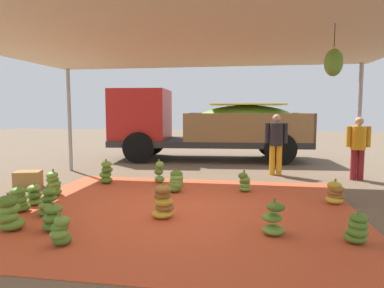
{
  "coord_description": "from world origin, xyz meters",
  "views": [
    {
      "loc": [
        1.11,
        -5.57,
        1.71
      ],
      "look_at": [
        -0.05,
        1.56,
        0.99
      ],
      "focal_mm": 31.93,
      "sensor_mm": 36.0,
      "label": 1
    }
  ],
  "objects_px": {
    "banana_bunch_4": "(9,214)",
    "worker_0": "(276,140)",
    "banana_bunch_1": "(274,220)",
    "banana_bunch_13": "(35,196)",
    "banana_bunch_0": "(54,184)",
    "banana_bunch_14": "(53,219)",
    "banana_bunch_10": "(335,193)",
    "banana_bunch_2": "(357,229)",
    "banana_bunch_11": "(163,202)",
    "worker_1": "(358,144)",
    "banana_bunch_12": "(48,203)",
    "banana_bunch_8": "(106,173)",
    "banana_bunch_6": "(61,231)",
    "cargo_truck_main": "(203,124)",
    "banana_bunch_3": "(245,183)",
    "banana_bunch_9": "(18,200)",
    "banana_bunch_5": "(159,173)",
    "crate_0": "(28,180)",
    "banana_bunch_7": "(176,182)"
  },
  "relations": [
    {
      "from": "banana_bunch_11",
      "to": "worker_0",
      "type": "distance_m",
      "value": 4.55
    },
    {
      "from": "banana_bunch_4",
      "to": "banana_bunch_7",
      "type": "relative_size",
      "value": 1.11
    },
    {
      "from": "banana_bunch_10",
      "to": "banana_bunch_2",
      "type": "bearing_deg",
      "value": -95.69
    },
    {
      "from": "banana_bunch_2",
      "to": "banana_bunch_4",
      "type": "bearing_deg",
      "value": -176.34
    },
    {
      "from": "banana_bunch_7",
      "to": "cargo_truck_main",
      "type": "height_order",
      "value": "cargo_truck_main"
    },
    {
      "from": "banana_bunch_0",
      "to": "banana_bunch_14",
      "type": "distance_m",
      "value": 2.15
    },
    {
      "from": "banana_bunch_8",
      "to": "banana_bunch_10",
      "type": "relative_size",
      "value": 1.23
    },
    {
      "from": "banana_bunch_1",
      "to": "banana_bunch_13",
      "type": "bearing_deg",
      "value": 168.98
    },
    {
      "from": "banana_bunch_8",
      "to": "crate_0",
      "type": "xyz_separation_m",
      "value": [
        -1.52,
        -0.68,
        -0.07
      ]
    },
    {
      "from": "banana_bunch_4",
      "to": "crate_0",
      "type": "height_order",
      "value": "banana_bunch_4"
    },
    {
      "from": "banana_bunch_2",
      "to": "worker_1",
      "type": "distance_m",
      "value": 4.48
    },
    {
      "from": "banana_bunch_6",
      "to": "banana_bunch_9",
      "type": "relative_size",
      "value": 0.89
    },
    {
      "from": "banana_bunch_7",
      "to": "banana_bunch_13",
      "type": "bearing_deg",
      "value": -149.62
    },
    {
      "from": "banana_bunch_3",
      "to": "worker_0",
      "type": "xyz_separation_m",
      "value": [
        0.79,
        2.06,
        0.73
      ]
    },
    {
      "from": "banana_bunch_5",
      "to": "banana_bunch_6",
      "type": "relative_size",
      "value": 1.33
    },
    {
      "from": "worker_1",
      "to": "banana_bunch_6",
      "type": "bearing_deg",
      "value": -135.4
    },
    {
      "from": "worker_0",
      "to": "banana_bunch_1",
      "type": "bearing_deg",
      "value": -94.81
    },
    {
      "from": "banana_bunch_10",
      "to": "banana_bunch_4",
      "type": "bearing_deg",
      "value": -155.89
    },
    {
      "from": "banana_bunch_4",
      "to": "banana_bunch_13",
      "type": "bearing_deg",
      "value": 109.37
    },
    {
      "from": "banana_bunch_9",
      "to": "worker_1",
      "type": "xyz_separation_m",
      "value": [
        6.42,
        3.71,
        0.69
      ]
    },
    {
      "from": "banana_bunch_1",
      "to": "worker_0",
      "type": "height_order",
      "value": "worker_0"
    },
    {
      "from": "banana_bunch_1",
      "to": "crate_0",
      "type": "xyz_separation_m",
      "value": [
        -5.1,
        2.03,
        -0.03
      ]
    },
    {
      "from": "banana_bunch_4",
      "to": "worker_1",
      "type": "bearing_deg",
      "value": 37.3
    },
    {
      "from": "banana_bunch_11",
      "to": "banana_bunch_2",
      "type": "bearing_deg",
      "value": -12.59
    },
    {
      "from": "banana_bunch_1",
      "to": "banana_bunch_11",
      "type": "relative_size",
      "value": 0.87
    },
    {
      "from": "banana_bunch_10",
      "to": "crate_0",
      "type": "relative_size",
      "value": 0.86
    },
    {
      "from": "banana_bunch_4",
      "to": "worker_0",
      "type": "bearing_deg",
      "value": 50.44
    },
    {
      "from": "banana_bunch_7",
      "to": "banana_bunch_10",
      "type": "bearing_deg",
      "value": -7.54
    },
    {
      "from": "banana_bunch_8",
      "to": "banana_bunch_9",
      "type": "height_order",
      "value": "banana_bunch_8"
    },
    {
      "from": "banana_bunch_3",
      "to": "banana_bunch_12",
      "type": "relative_size",
      "value": 0.91
    },
    {
      "from": "banana_bunch_5",
      "to": "banana_bunch_2",
      "type": "bearing_deg",
      "value": -42.4
    },
    {
      "from": "banana_bunch_10",
      "to": "banana_bunch_0",
      "type": "bearing_deg",
      "value": -177.39
    },
    {
      "from": "banana_bunch_4",
      "to": "banana_bunch_12",
      "type": "relative_size",
      "value": 1.07
    },
    {
      "from": "banana_bunch_2",
      "to": "banana_bunch_3",
      "type": "height_order",
      "value": "banana_bunch_3"
    },
    {
      "from": "banana_bunch_4",
      "to": "banana_bunch_5",
      "type": "relative_size",
      "value": 0.98
    },
    {
      "from": "cargo_truck_main",
      "to": "banana_bunch_1",
      "type": "bearing_deg",
      "value": -74.98
    },
    {
      "from": "banana_bunch_5",
      "to": "banana_bunch_9",
      "type": "bearing_deg",
      "value": -123.98
    },
    {
      "from": "banana_bunch_3",
      "to": "banana_bunch_6",
      "type": "height_order",
      "value": "banana_bunch_3"
    },
    {
      "from": "banana_bunch_12",
      "to": "banana_bunch_4",
      "type": "bearing_deg",
      "value": -101.39
    },
    {
      "from": "crate_0",
      "to": "banana_bunch_0",
      "type": "bearing_deg",
      "value": -29.64
    },
    {
      "from": "banana_bunch_2",
      "to": "worker_0",
      "type": "relative_size",
      "value": 0.28
    },
    {
      "from": "banana_bunch_0",
      "to": "banana_bunch_2",
      "type": "bearing_deg",
      "value": -17.53
    },
    {
      "from": "banana_bunch_2",
      "to": "cargo_truck_main",
      "type": "xyz_separation_m",
      "value": [
        -2.91,
        7.13,
        1.03
      ]
    },
    {
      "from": "banana_bunch_8",
      "to": "worker_0",
      "type": "distance_m",
      "value": 4.38
    },
    {
      "from": "banana_bunch_10",
      "to": "banana_bunch_3",
      "type": "bearing_deg",
      "value": 158.2
    },
    {
      "from": "banana_bunch_0",
      "to": "banana_bunch_6",
      "type": "bearing_deg",
      "value": -57.06
    },
    {
      "from": "banana_bunch_3",
      "to": "banana_bunch_7",
      "type": "height_order",
      "value": "banana_bunch_7"
    },
    {
      "from": "worker_0",
      "to": "crate_0",
      "type": "bearing_deg",
      "value": -156.04
    },
    {
      "from": "banana_bunch_1",
      "to": "banana_bunch_7",
      "type": "height_order",
      "value": "banana_bunch_1"
    },
    {
      "from": "banana_bunch_6",
      "to": "worker_0",
      "type": "distance_m",
      "value": 6.13
    }
  ]
}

